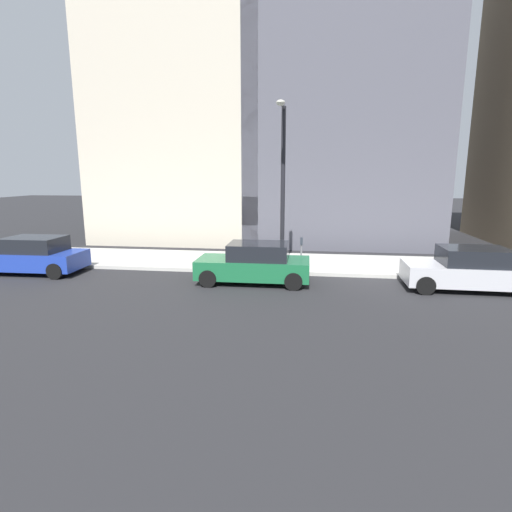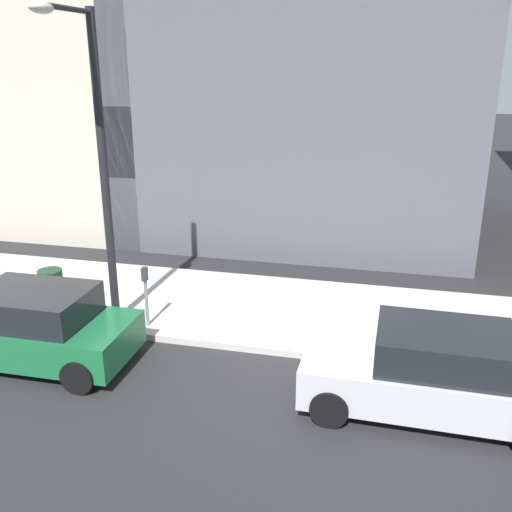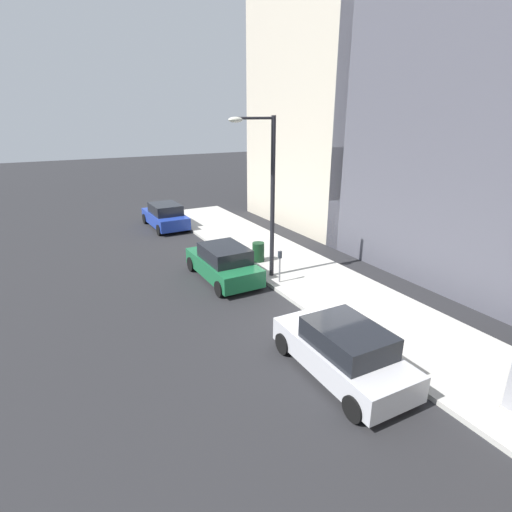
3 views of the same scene
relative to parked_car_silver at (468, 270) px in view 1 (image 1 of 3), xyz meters
The scene contains 10 objects.
ground_plane 2.91m from the parked_car_silver, 64.01° to the left, with size 120.00×120.00×0.00m, color #232326.
sidewalk 4.16m from the parked_car_silver, 38.08° to the left, with size 4.00×36.00×0.15m, color #B2AFA8.
parked_car_silver is the anchor object (origin of this frame).
parked_car_green 7.61m from the parked_car_silver, 90.44° to the left, with size 1.95×4.21×1.52m.
parked_car_blue 16.94m from the parked_car_silver, 89.35° to the left, with size 1.99×4.23×1.52m.
parking_meter 6.15m from the parked_car_silver, 74.06° to the left, with size 0.14×0.10×1.35m.
streetlamp 7.62m from the parked_car_silver, 77.25° to the left, with size 1.97×0.32×6.50m.
trash_bin 8.78m from the parked_car_silver, 75.92° to the left, with size 0.56×0.56×0.90m, color #14381E.
office_block_center 15.88m from the parked_car_silver, 17.75° to the left, with size 10.78×10.78×20.47m, color #4C4C56.
office_tower_right 19.07m from the parked_car_silver, 48.72° to the left, with size 10.11×10.11×14.78m, color #BCB29E.
Camera 1 is at (-15.83, 3.04, 4.00)m, focal length 28.00 mm.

